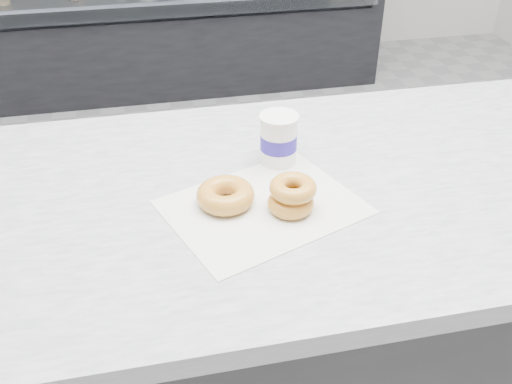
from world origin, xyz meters
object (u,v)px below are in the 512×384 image
(donut_single, at_px, (226,195))
(donut_stack, at_px, (292,195))
(counter, at_px, (295,339))
(display_case, at_px, (180,3))
(coffee_cup, at_px, (279,139))

(donut_single, height_order, donut_stack, donut_stack)
(counter, height_order, donut_stack, donut_stack)
(donut_stack, bearing_deg, counter, 59.77)
(display_case, distance_m, donut_stack, 2.84)
(donut_single, bearing_deg, counter, 12.94)
(donut_single, relative_size, donut_stack, 0.99)
(display_case, distance_m, donut_single, 2.80)
(display_case, xyz_separation_m, coffee_cup, (-0.03, -2.63, 0.46))
(coffee_cup, bearing_deg, display_case, 108.29)
(counter, distance_m, donut_single, 0.50)
(display_case, bearing_deg, coffee_cup, -90.64)
(counter, distance_m, coffee_cup, 0.51)
(display_case, bearing_deg, donut_stack, -90.94)
(display_case, height_order, coffee_cup, display_case)
(display_case, bearing_deg, counter, -90.00)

